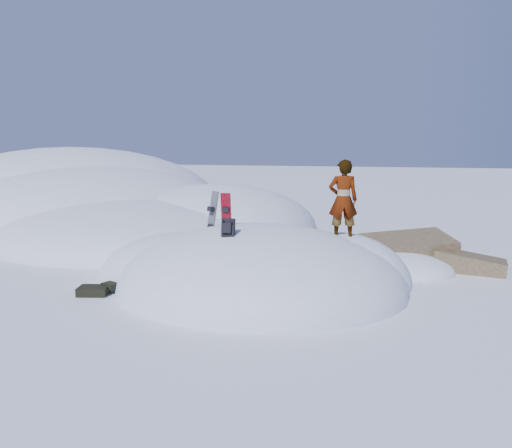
% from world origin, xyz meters
% --- Properties ---
extents(ground, '(120.00, 120.00, 0.00)m').
position_xyz_m(ground, '(0.00, 0.00, 0.00)').
color(ground, white).
rests_on(ground, ground).
extents(snow_mound, '(8.00, 6.00, 3.00)m').
position_xyz_m(snow_mound, '(-0.17, 0.24, 0.00)').
color(snow_mound, white).
rests_on(snow_mound, ground).
extents(snow_ridge, '(21.50, 18.50, 6.40)m').
position_xyz_m(snow_ridge, '(-10.43, 9.85, 0.00)').
color(snow_ridge, white).
rests_on(snow_ridge, ground).
extents(rock_outcrop, '(4.68, 4.41, 1.68)m').
position_xyz_m(rock_outcrop, '(3.72, 3.01, 0.01)').
color(rock_outcrop, olive).
rests_on(rock_outcrop, ground).
extents(snowboard_red, '(0.25, 0.19, 1.33)m').
position_xyz_m(snowboard_red, '(-0.87, 0.16, 1.60)').
color(snowboard_red, red).
rests_on(snowboard_red, snow_mound).
extents(snowboard_dark, '(0.39, 0.40, 1.45)m').
position_xyz_m(snowboard_dark, '(-1.32, 0.37, 1.54)').
color(snowboard_dark, black).
rests_on(snowboard_dark, snow_mound).
extents(backpack, '(0.32, 0.37, 0.48)m').
position_xyz_m(backpack, '(-0.51, -0.90, 1.58)').
color(backpack, black).
rests_on(backpack, snow_mound).
extents(gear_pile, '(0.90, 0.69, 0.24)m').
position_xyz_m(gear_pile, '(-3.50, -1.48, 0.12)').
color(gear_pile, black).
rests_on(gear_pile, ground).
extents(person, '(0.77, 0.58, 1.92)m').
position_xyz_m(person, '(1.90, 0.63, 2.10)').
color(person, slate).
rests_on(person, snow_mound).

